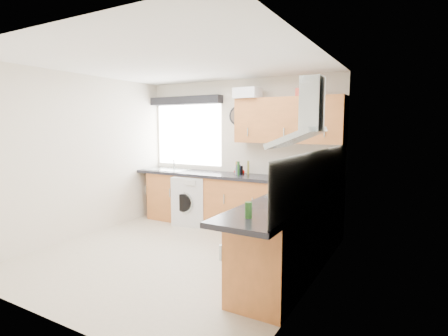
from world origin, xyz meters
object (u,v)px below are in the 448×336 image
Objects in this scene: oven at (293,236)px; extractor_hood at (304,121)px; washing_machine at (193,200)px; upper_cabinets at (288,120)px.

oven is 1.35m from extractor_hood.
oven reaches higher than washing_machine.
upper_cabinets is at bearing 112.54° from oven.
oven is 1.99m from upper_cabinets.
extractor_hood is at bearing -39.56° from washing_machine.
washing_machine is at bearing 154.44° from extractor_hood.
upper_cabinets reaches higher than extractor_hood.
upper_cabinets is (-0.55, 1.32, 1.38)m from oven.
extractor_hood is 2.88m from washing_machine.
extractor_hood reaches higher than oven.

